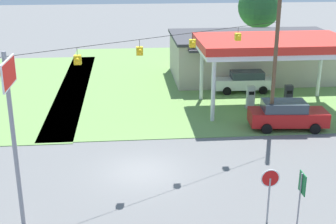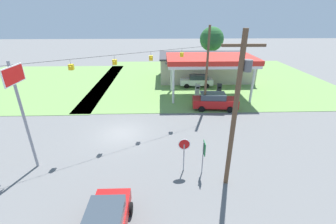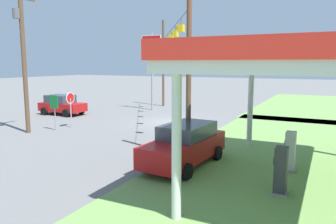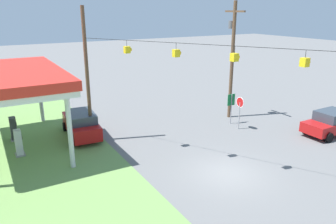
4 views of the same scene
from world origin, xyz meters
The scene contains 16 objects.
ground_plane centered at (0.00, 0.00, 0.00)m, with size 160.00×160.00×0.00m, color slate.
grass_verge_station_corner centered at (11.71, 18.23, 0.02)m, with size 36.00×28.00×0.04m, color #6B934C.
grass_verge_opposite_corner centered at (-16.00, 16.00, 0.02)m, with size 24.00×24.00×0.04m, color #6B934C.
gas_station_canopy centered at (9.71, 9.60, 4.63)m, with size 10.71×6.26×5.13m.
gas_station_store centered at (10.71, 18.21, 1.96)m, with size 14.58×8.53×3.90m.
fuel_pump_near centered at (8.29, 9.60, 0.80)m, with size 0.71×0.56×1.69m.
fuel_pump_far centered at (11.12, 9.60, 0.80)m, with size 0.71×0.56×1.69m.
car_at_pumps_front centered at (9.56, 5.35, 0.96)m, with size 5.08×2.41×1.85m.
car_at_pumps_rear centered at (8.84, 13.85, 0.91)m, with size 4.75×2.18×1.74m.
car_on_crossroad centered at (0.98, -10.28, 0.90)m, with size 2.12×4.09×1.74m.
stop_sign_roadside centered at (5.13, -5.36, 1.81)m, with size 0.80×0.08×2.50m.
stop_sign_overhead centered at (-5.15, -4.58, 5.23)m, with size 0.22×2.07×7.45m.
route_sign centered at (6.40, -5.63, 1.71)m, with size 0.10×0.70×2.40m.
utility_pole_main centered at (7.79, -6.64, 5.23)m, with size 2.20×0.44×9.34m.
signal_span_gantry centered at (0.00, -0.01, 4.94)m, with size 17.04×10.24×8.93m.
tree_behind_station centered at (13.07, 25.27, 5.48)m, with size 4.40×4.40×7.70m.
Camera 2 is at (3.69, -17.90, 10.01)m, focal length 24.00 mm.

